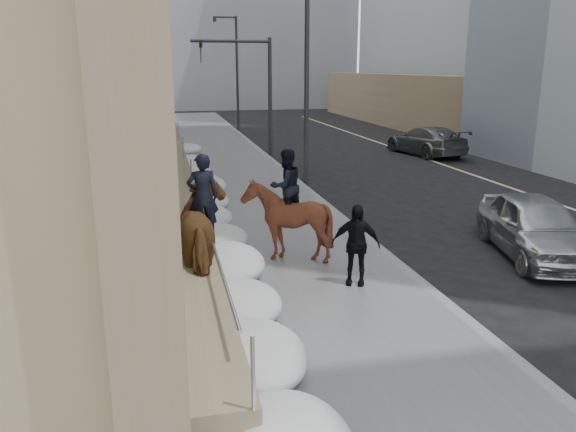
# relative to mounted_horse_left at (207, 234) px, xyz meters

# --- Properties ---
(ground) EXTENTS (140.00, 140.00, 0.00)m
(ground) POSITION_rel_mounted_horse_left_xyz_m (1.84, -3.53, -1.30)
(ground) COLOR black
(ground) RESTS_ON ground
(sidewalk) EXTENTS (5.00, 80.00, 0.12)m
(sidewalk) POSITION_rel_mounted_horse_left_xyz_m (1.84, 6.47, -1.24)
(sidewalk) COLOR #59585B
(sidewalk) RESTS_ON ground
(curb) EXTENTS (0.24, 80.00, 0.12)m
(curb) POSITION_rel_mounted_horse_left_xyz_m (4.46, 6.47, -1.24)
(curb) COLOR slate
(curb) RESTS_ON ground
(lane_line) EXTENTS (0.15, 70.00, 0.01)m
(lane_line) POSITION_rel_mounted_horse_left_xyz_m (12.34, 6.47, -1.30)
(lane_line) COLOR #BFB78C
(lane_line) RESTS_ON ground
(bg_building_far) EXTENTS (24.00, 12.00, 20.00)m
(bg_building_far) POSITION_rel_mounted_horse_left_xyz_m (-4.16, 68.47, 8.70)
(bg_building_far) COLOR gray
(bg_building_far) RESTS_ON ground
(streetlight_mid) EXTENTS (1.71, 0.24, 8.00)m
(streetlight_mid) POSITION_rel_mounted_horse_left_xyz_m (4.58, 10.47, 3.28)
(streetlight_mid) COLOR #2D2D30
(streetlight_mid) RESTS_ON ground
(streetlight_far) EXTENTS (1.71, 0.24, 8.00)m
(streetlight_far) POSITION_rel_mounted_horse_left_xyz_m (4.58, 30.47, 3.28)
(streetlight_far) COLOR #2D2D30
(streetlight_far) RESTS_ON ground
(traffic_signal) EXTENTS (4.10, 0.22, 6.00)m
(traffic_signal) POSITION_rel_mounted_horse_left_xyz_m (3.92, 18.47, 2.70)
(traffic_signal) COLOR #2D2D30
(traffic_signal) RESTS_ON ground
(snow_bank) EXTENTS (1.70, 18.10, 0.76)m
(snow_bank) POSITION_rel_mounted_horse_left_xyz_m (0.42, 4.58, -0.83)
(snow_bank) COLOR silver
(snow_bank) RESTS_ON sidewalk
(mounted_horse_left) EXTENTS (1.40, 2.77, 2.79)m
(mounted_horse_left) POSITION_rel_mounted_horse_left_xyz_m (0.00, 0.00, 0.00)
(mounted_horse_left) COLOR #533519
(mounted_horse_left) RESTS_ON sidewalk
(mounted_horse_right) EXTENTS (2.09, 2.19, 2.62)m
(mounted_horse_right) POSITION_rel_mounted_horse_left_xyz_m (1.97, 1.51, -0.10)
(mounted_horse_right) COLOR #472114
(mounted_horse_right) RESTS_ON sidewalk
(pedestrian) EXTENTS (1.09, 0.78, 1.72)m
(pedestrian) POSITION_rel_mounted_horse_left_xyz_m (3.03, -0.36, -0.32)
(pedestrian) COLOR black
(pedestrian) RESTS_ON sidewalk
(car_silver) EXTENTS (2.81, 4.77, 1.52)m
(car_silver) POSITION_rel_mounted_horse_left_xyz_m (8.05, 0.70, -0.54)
(car_silver) COLOR #AAACB2
(car_silver) RESTS_ON ground
(car_grey) EXTENTS (2.97, 5.51, 1.52)m
(car_grey) POSITION_rel_mounted_horse_left_xyz_m (12.90, 16.63, -0.54)
(car_grey) COLOR #53555A
(car_grey) RESTS_ON ground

